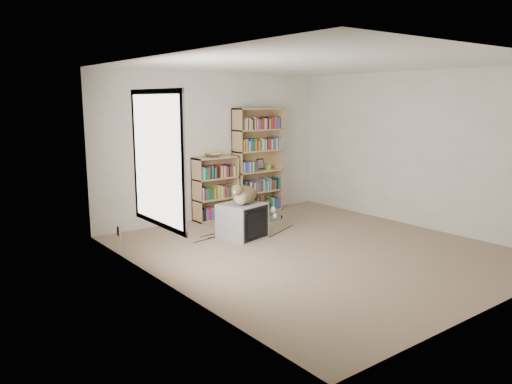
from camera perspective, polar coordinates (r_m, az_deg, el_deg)
floor at (r=7.01m, az=6.73°, el=-6.52°), size 4.50×5.00×0.01m
wall_back at (r=8.70m, az=-4.66°, el=5.25°), size 4.50×0.02×2.50m
wall_front at (r=5.28m, az=26.25°, el=0.77°), size 4.50×0.02×2.50m
wall_left at (r=5.43m, az=-10.31°, el=1.94°), size 0.02×5.00×2.50m
wall_right at (r=8.47m, az=17.96°, el=4.63°), size 0.02×5.00×2.50m
ceiling at (r=6.72m, az=7.20°, el=14.33°), size 4.50×5.00×0.02m
window at (r=5.59m, az=-11.20°, el=3.71°), size 0.02×1.22×1.52m
crt_tv at (r=7.46m, az=-1.64°, el=-3.31°), size 0.72×0.67×0.53m
cat at (r=7.39m, az=-0.83°, el=-0.57°), size 0.82×0.50×0.58m
bookcase_tall at (r=9.09m, az=0.14°, el=3.28°), size 0.95×0.30×1.90m
bookcase_short at (r=8.63m, az=-4.70°, el=0.17°), size 0.79×0.30×1.08m
book_stack at (r=8.52m, az=-4.88°, el=4.27°), size 0.18×0.24×0.08m
green_mug at (r=9.23m, az=1.40°, el=2.89°), size 0.08×0.08×0.09m
framed_print at (r=9.24m, az=0.51°, el=3.23°), size 0.15×0.05×0.20m
dvd_player at (r=8.66m, az=1.31°, el=-2.84°), size 0.44×0.35×0.09m
wall_outlet at (r=6.91m, az=-15.45°, el=-4.33°), size 0.01×0.08×0.13m
floor_cables at (r=7.83m, az=-1.20°, el=-4.58°), size 1.20×0.70×0.01m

